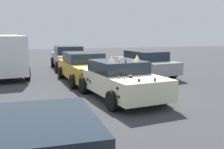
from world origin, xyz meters
TOP-DOWN VIEW (x-y plane):
  - ground_plane at (0.00, 0.00)m, footprint 60.00×60.00m
  - art_car_decorated at (0.03, 0.00)m, footprint 4.53×2.52m
  - parked_van_row_back_center at (6.29, 4.43)m, footprint 5.16×2.80m
  - parked_sedan_near_right at (4.50, -2.96)m, footprint 4.61×2.50m
  - parked_sedan_row_back_far at (8.69, 0.57)m, footprint 4.41×2.06m
  - parked_sedan_behind_left at (3.78, 0.53)m, footprint 4.65×2.27m

SIDE VIEW (x-z plane):
  - ground_plane at x=0.00m, z-range 0.00..0.00m
  - art_car_decorated at x=0.03m, z-range -0.10..1.51m
  - parked_sedan_behind_left at x=3.78m, z-range 0.00..1.41m
  - parked_sedan_near_right at x=4.50m, z-range 0.02..1.40m
  - parked_sedan_row_back_far at x=8.69m, z-range 0.01..1.49m
  - parked_van_row_back_center at x=6.29m, z-range 0.13..2.35m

